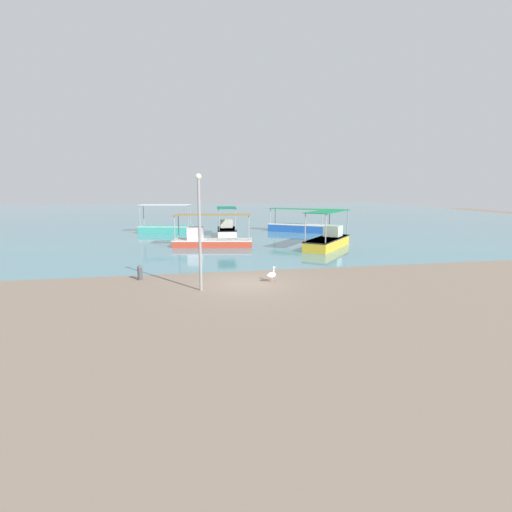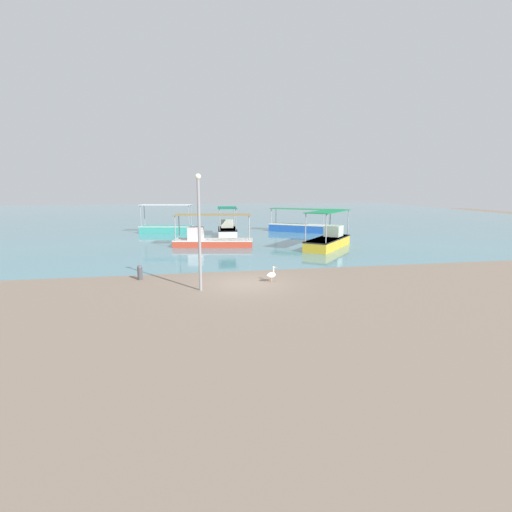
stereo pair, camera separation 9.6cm
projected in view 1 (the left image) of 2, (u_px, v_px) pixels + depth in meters
name	position (u px, v px, depth m)	size (l,w,h in m)	color
ground	(245.00, 283.00, 20.58)	(120.00, 120.00, 0.00)	#7B6A5A
harbor_water	(198.00, 216.00, 66.98)	(110.00, 90.00, 0.00)	teal
fishing_boat_outer	(227.00, 230.00, 39.78)	(2.27, 4.69, 2.86)	white
fishing_boat_near_left	(166.00, 228.00, 42.43)	(5.79, 2.75, 3.00)	teal
fishing_boat_far_left	(297.00, 227.00, 43.66)	(6.21, 5.04, 2.52)	blue
fishing_boat_far_right	(210.00, 239.00, 33.14)	(6.77, 3.18, 2.64)	#C53F29
fishing_boat_near_right	(328.00, 240.00, 32.28)	(5.42, 6.01, 2.99)	gold
pelican	(272.00, 275.00, 20.86)	(0.73, 0.53, 0.80)	#E0997A
lamp_post	(200.00, 226.00, 18.67)	(0.28, 0.28, 5.52)	gray
mooring_bollard	(140.00, 272.00, 21.30)	(0.27, 0.27, 0.80)	#47474C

